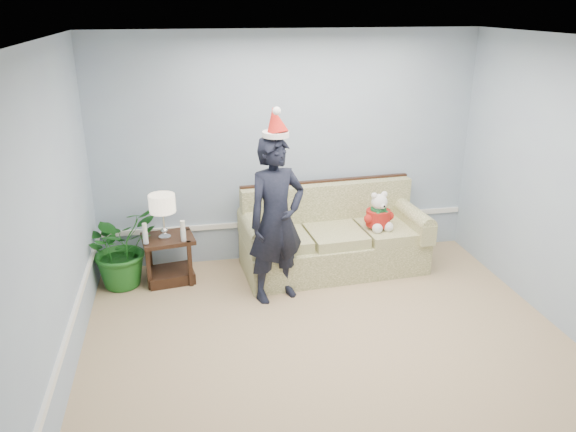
# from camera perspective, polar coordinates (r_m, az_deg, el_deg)

# --- Properties ---
(room_shell) EXTENTS (4.54, 5.04, 2.74)m
(room_shell) POSITION_cam_1_polar(r_m,az_deg,el_deg) (4.30, 6.42, -1.26)
(room_shell) COLOR tan
(room_shell) RESTS_ON ground
(wainscot_trim) EXTENTS (4.49, 4.99, 0.06)m
(wainscot_trim) POSITION_cam_1_polar(r_m,az_deg,el_deg) (5.57, -9.35, -6.22)
(wainscot_trim) COLOR white
(wainscot_trim) RESTS_ON room_shell
(sofa) EXTENTS (2.14, 1.03, 0.98)m
(sofa) POSITION_cam_1_polar(r_m,az_deg,el_deg) (6.63, 4.51, -2.42)
(sofa) COLOR #5A632F
(sofa) RESTS_ON room_shell
(side_table) EXTENTS (0.61, 0.54, 0.53)m
(side_table) POSITION_cam_1_polar(r_m,az_deg,el_deg) (6.48, -11.91, -4.74)
(side_table) COLOR #331B12
(side_table) RESTS_ON room_shell
(table_lamp) EXTENTS (0.28, 0.28, 0.51)m
(table_lamp) POSITION_cam_1_polar(r_m,az_deg,el_deg) (6.18, -12.66, 1.07)
(table_lamp) COLOR silver
(table_lamp) RESTS_ON side_table
(candle_pair) EXTENTS (0.46, 0.06, 0.23)m
(candle_pair) POSITION_cam_1_polar(r_m,az_deg,el_deg) (6.18, -12.47, -1.68)
(candle_pair) COLOR silver
(candle_pair) RESTS_ON side_table
(houseplant) EXTENTS (1.08, 1.08, 0.91)m
(houseplant) POSITION_cam_1_polar(r_m,az_deg,el_deg) (6.43, -16.64, -3.00)
(houseplant) COLOR #1C601D
(houseplant) RESTS_ON room_shell
(man) EXTENTS (0.74, 0.61, 1.75)m
(man) POSITION_cam_1_polar(r_m,az_deg,el_deg) (5.73, -1.19, -0.44)
(man) COLOR black
(man) RESTS_ON room_shell
(santa_hat) EXTENTS (0.35, 0.38, 0.31)m
(santa_hat) POSITION_cam_1_polar(r_m,az_deg,el_deg) (5.46, -1.30, 9.44)
(santa_hat) COLOR white
(santa_hat) RESTS_ON man
(teddy_bear) EXTENTS (0.32, 0.34, 0.45)m
(teddy_bear) POSITION_cam_1_polar(r_m,az_deg,el_deg) (6.51, 9.17, 0.05)
(teddy_bear) COLOR white
(teddy_bear) RESTS_ON sofa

